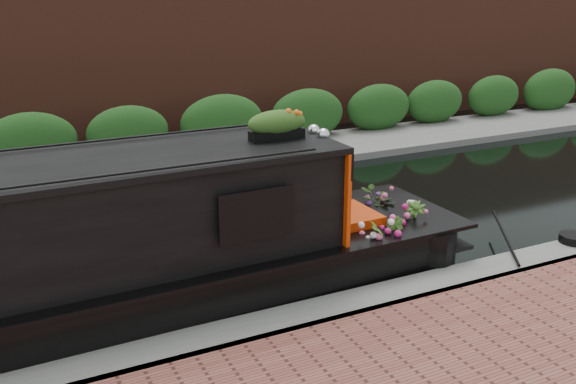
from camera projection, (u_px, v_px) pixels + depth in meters
name	position (u px, v px, depth m)	size (l,w,h in m)	color
ground	(207.00, 239.00, 10.56)	(80.00, 80.00, 0.00)	black
near_bank_coping	(298.00, 333.00, 7.75)	(40.00, 0.60, 0.50)	slate
far_bank_path	(144.00, 174.00, 14.14)	(40.00, 2.40, 0.34)	slate
far_hedge	(134.00, 164.00, 14.91)	(40.00, 1.10, 2.80)	#1B4416
far_brick_wall	(115.00, 144.00, 16.69)	(40.00, 1.00, 8.00)	#5C2C1F
narrowboat	(13.00, 280.00, 7.33)	(11.56, 2.24, 2.69)	black
rope_fender	(436.00, 240.00, 10.08)	(0.36, 0.36, 0.39)	olive
coiled_mooring_rope	(574.00, 238.00, 9.79)	(0.43, 0.43, 0.12)	black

